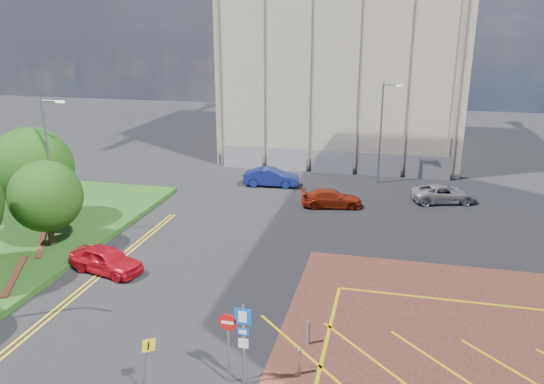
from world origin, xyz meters
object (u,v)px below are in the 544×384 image
(car_red_left, at_px, (106,260))
(car_blue_back, at_px, (271,177))
(tree_d, at_px, (32,168))
(car_silver_back, at_px, (443,194))
(tree_c, at_px, (46,196))
(lamp_back, at_px, (382,130))
(warning_sign, at_px, (146,359))
(car_red_back, at_px, (331,198))
(sign_cluster, at_px, (238,336))
(lamp_left_far, at_px, (50,161))

(car_red_left, distance_m, car_blue_back, 17.70)
(tree_d, bearing_deg, car_silver_back, 23.51)
(tree_c, relative_size, lamp_back, 0.61)
(car_blue_back, bearing_deg, tree_d, 130.07)
(warning_sign, bearing_deg, car_red_back, 80.36)
(tree_d, xyz_separation_m, lamp_back, (20.58, 15.00, 0.49))
(tree_d, height_order, car_silver_back, tree_d)
(lamp_back, distance_m, sign_cluster, 27.38)
(tree_c, relative_size, car_silver_back, 1.07)
(car_red_back, bearing_deg, tree_c, 115.92)
(car_red_left, xyz_separation_m, car_red_back, (10.03, 13.05, -0.07))
(tree_c, xyz_separation_m, car_red_back, (14.58, 11.12, -2.58))
(sign_cluster, bearing_deg, tree_d, 144.42)
(car_red_left, bearing_deg, lamp_back, -19.06)
(lamp_left_far, relative_size, warning_sign, 3.56)
(car_blue_back, xyz_separation_m, car_silver_back, (13.06, -1.12, -0.08))
(tree_c, height_order, car_red_back, tree_c)
(car_red_left, height_order, car_silver_back, car_red_left)
(tree_c, relative_size, car_blue_back, 1.12)
(tree_d, xyz_separation_m, car_red_back, (17.58, 8.12, -3.25))
(car_silver_back, bearing_deg, lamp_back, 33.71)
(car_red_back, bearing_deg, lamp_back, -34.98)
(lamp_left_far, distance_m, sign_cluster, 18.58)
(tree_d, height_order, car_red_back, tree_d)
(car_red_back, bearing_deg, car_red_left, 131.04)
(car_red_left, xyz_separation_m, car_silver_back, (17.78, 15.95, -0.05))
(car_red_back, bearing_deg, car_silver_back, -80.92)
(tree_c, xyz_separation_m, car_silver_back, (22.33, 14.02, -2.55))
(tree_c, height_order, lamp_back, lamp_back)
(tree_c, height_order, car_blue_back, tree_c)
(warning_sign, relative_size, car_red_left, 0.55)
(lamp_left_far, relative_size, car_silver_back, 1.74)
(tree_c, height_order, car_silver_back, tree_c)
(tree_c, relative_size, sign_cluster, 1.53)
(tree_d, distance_m, lamp_back, 25.47)
(car_red_back, distance_m, car_silver_back, 8.27)
(lamp_left_far, bearing_deg, car_blue_back, 52.22)
(sign_cluster, relative_size, car_blue_back, 0.73)
(warning_sign, distance_m, car_red_left, 10.55)
(car_blue_back, relative_size, car_silver_back, 0.95)
(car_silver_back, bearing_deg, car_red_back, 94.18)
(sign_cluster, height_order, car_blue_back, sign_cluster)
(car_red_left, bearing_deg, car_blue_back, -1.33)
(car_blue_back, height_order, car_red_back, car_blue_back)
(tree_c, bearing_deg, tree_d, 135.00)
(warning_sign, relative_size, car_silver_back, 0.49)
(lamp_back, distance_m, car_red_left, 24.09)
(sign_cluster, relative_size, warning_sign, 1.42)
(lamp_left_far, relative_size, car_red_left, 1.97)
(sign_cluster, height_order, car_silver_back, sign_cluster)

